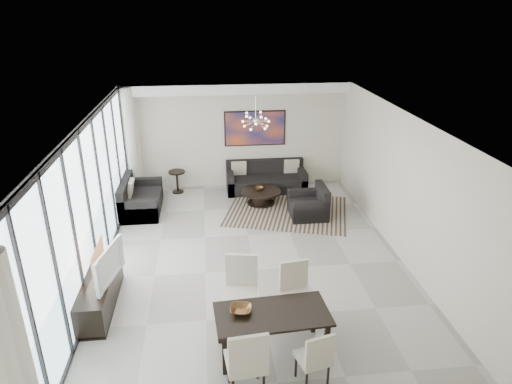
{
  "coord_description": "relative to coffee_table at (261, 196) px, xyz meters",
  "views": [
    {
      "loc": [
        -0.83,
        -7.59,
        4.84
      ],
      "look_at": [
        0.13,
        0.95,
        1.25
      ],
      "focal_mm": 32.0,
      "sensor_mm": 36.0,
      "label": 1
    }
  ],
  "objects": [
    {
      "name": "loveseat",
      "position": [
        -3.06,
        -0.1,
        0.07
      ],
      "size": [
        0.92,
        1.63,
        0.81
      ],
      "color": "black",
      "rests_on": "floor"
    },
    {
      "name": "coffee_table",
      "position": [
        0.0,
        0.0,
        0.0
      ],
      "size": [
        1.02,
        1.02,
        0.36
      ],
      "color": "black",
      "rests_on": "floor"
    },
    {
      "name": "television",
      "position": [
        -3.11,
        -4.06,
        0.65
      ],
      "size": [
        0.36,
        1.04,
        0.6
      ],
      "primitive_type": "imported",
      "rotation": [
        0.0,
        0.0,
        1.35
      ],
      "color": "gray",
      "rests_on": "tv_console"
    },
    {
      "name": "bowl_coffee",
      "position": [
        -0.03,
        0.06,
        0.19
      ],
      "size": [
        0.25,
        0.25,
        0.07
      ],
      "primitive_type": "imported",
      "rotation": [
        0.0,
        0.0,
        0.14
      ],
      "color": "brown",
      "rests_on": "coffee_table"
    },
    {
      "name": "armchair",
      "position": [
        1.08,
        -0.88,
        0.06
      ],
      "size": [
        0.86,
        0.91,
        0.77
      ],
      "color": "black",
      "rests_on": "floor"
    },
    {
      "name": "dining_chair_sw",
      "position": [
        -0.94,
        -6.24,
        0.44
      ],
      "size": [
        0.55,
        0.55,
        1.11
      ],
      "color": "beige",
      "rests_on": "floor"
    },
    {
      "name": "tv_console",
      "position": [
        -3.27,
        -3.99,
        0.08
      ],
      "size": [
        0.5,
        1.78,
        0.56
      ],
      "primitive_type": "cube",
      "color": "black",
      "rests_on": "floor"
    },
    {
      "name": "side_table",
      "position": [
        -2.18,
        1.0,
        0.21
      ],
      "size": [
        0.45,
        0.45,
        0.62
      ],
      "color": "black",
      "rests_on": "floor"
    },
    {
      "name": "rug",
      "position": [
        0.59,
        -0.55,
        -0.2
      ],
      "size": [
        3.42,
        2.96,
        0.01
      ],
      "primitive_type": "cube",
      "rotation": [
        0.0,
        0.0,
        -0.28
      ],
      "color": "black",
      "rests_on": "floor"
    },
    {
      "name": "chandelier",
      "position": [
        -0.21,
        -0.65,
        2.15
      ],
      "size": [
        0.66,
        0.66,
        0.71
      ],
      "color": "silver",
      "rests_on": "room_shell"
    },
    {
      "name": "dining_chair_nw",
      "position": [
        -0.88,
        -4.55,
        0.44
      ],
      "size": [
        0.6,
        0.6,
        1.12
      ],
      "color": "beige",
      "rests_on": "floor"
    },
    {
      "name": "dining_chair_se",
      "position": [
        -0.02,
        -6.14,
        0.31
      ],
      "size": [
        0.5,
        0.5,
        0.9
      ],
      "color": "beige",
      "rests_on": "floor"
    },
    {
      "name": "dining_chair_ne",
      "position": [
        -0.01,
        -4.68,
        0.39
      ],
      "size": [
        0.53,
        0.53,
        1.03
      ],
      "color": "beige",
      "rests_on": "floor"
    },
    {
      "name": "window_wall",
      "position": [
        -3.36,
        -3.15,
        1.27
      ],
      "size": [
        0.37,
        8.95,
        2.9
      ],
      "color": "white",
      "rests_on": "floor"
    },
    {
      "name": "dining_table",
      "position": [
        -0.5,
        -5.4,
        0.4
      ],
      "size": [
        1.71,
        0.93,
        0.69
      ],
      "color": "black",
      "rests_on": "floor"
    },
    {
      "name": "painting",
      "position": [
        -0.01,
        1.32,
        1.45
      ],
      "size": [
        1.68,
        0.04,
        0.98
      ],
      "primitive_type": "cube",
      "color": "#C54C1B",
      "rests_on": "room_shell"
    },
    {
      "name": "bowl_dining",
      "position": [
        -0.95,
        -5.33,
        0.53
      ],
      "size": [
        0.37,
        0.37,
        0.08
      ],
      "primitive_type": "imported",
      "rotation": [
        0.0,
        0.0,
        -0.2
      ],
      "color": "brown",
      "rests_on": "dining_table"
    },
    {
      "name": "room_shell",
      "position": [
        -0.05,
        -3.15,
        1.25
      ],
      "size": [
        6.0,
        9.0,
        2.9
      ],
      "color": "#A8A39B",
      "rests_on": "ground"
    },
    {
      "name": "soffit",
      "position": [
        -0.51,
        1.15,
        2.57
      ],
      "size": [
        5.98,
        0.4,
        0.26
      ],
      "primitive_type": "cube",
      "color": "white",
      "rests_on": "room_shell"
    },
    {
      "name": "sofa_main",
      "position": [
        0.26,
        0.92,
        0.06
      ],
      "size": [
        2.17,
        0.89,
        0.79
      ],
      "color": "black",
      "rests_on": "floor"
    }
  ]
}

